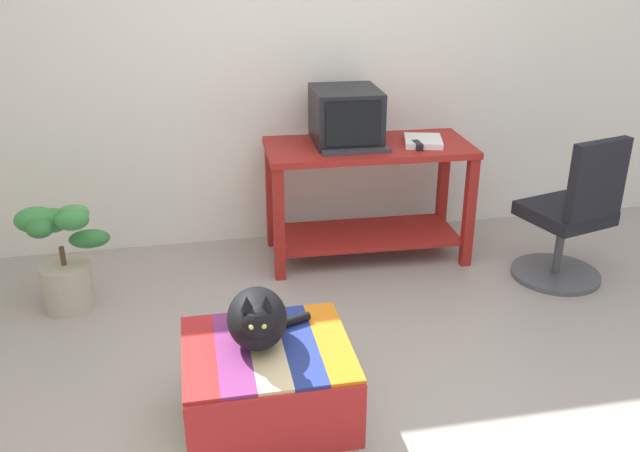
{
  "coord_description": "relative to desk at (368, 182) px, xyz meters",
  "views": [
    {
      "loc": [
        -0.69,
        -2.19,
        1.88
      ],
      "look_at": [
        -0.08,
        0.85,
        0.55
      ],
      "focal_mm": 37.9,
      "sensor_mm": 36.0,
      "label": 1
    }
  ],
  "objects": [
    {
      "name": "keyboard",
      "position": [
        -0.12,
        -0.12,
        0.25
      ],
      "size": [
        0.4,
        0.16,
        0.02
      ],
      "primitive_type": "cube",
      "rotation": [
        0.0,
        0.0,
        0.01
      ],
      "color": "#333338",
      "rests_on": "desk"
    },
    {
      "name": "book",
      "position": [
        0.32,
        -0.05,
        0.26
      ],
      "size": [
        0.28,
        0.31,
        0.04
      ],
      "primitive_type": "cube",
      "rotation": [
        0.0,
        0.0,
        -0.27
      ],
      "color": "white",
      "rests_on": "desk"
    },
    {
      "name": "pen",
      "position": [
        0.34,
        0.04,
        0.24
      ],
      "size": [
        0.14,
        0.02,
        0.01
      ],
      "primitive_type": "cylinder",
      "rotation": [
        0.0,
        1.57,
        3.04
      ],
      "color": "#2351B2",
      "rests_on": "desk"
    },
    {
      "name": "potted_plant",
      "position": [
        -1.77,
        -0.33,
        -0.2
      ],
      "size": [
        0.47,
        0.34,
        0.61
      ],
      "color": "#B7A893",
      "rests_on": "ground_plane"
    },
    {
      "name": "ottoman_with_blanket",
      "position": [
        -0.82,
        -1.52,
        -0.3
      ],
      "size": [
        0.67,
        0.6,
        0.38
      ],
      "color": "tan",
      "rests_on": "ground_plane"
    },
    {
      "name": "back_wall",
      "position": [
        -0.37,
        0.45,
        0.81
      ],
      "size": [
        8.0,
        0.1,
        2.6
      ],
      "primitive_type": "cube",
      "color": "silver",
      "rests_on": "ground_plane"
    },
    {
      "name": "tv_monitor",
      "position": [
        -0.13,
        0.07,
        0.4
      ],
      "size": [
        0.4,
        0.46,
        0.32
      ],
      "rotation": [
        0.0,
        0.0,
        -0.03
      ],
      "color": "black",
      "rests_on": "desk"
    },
    {
      "name": "cat",
      "position": [
        -0.85,
        -1.49,
        0.01
      ],
      "size": [
        0.37,
        0.36,
        0.28
      ],
      "rotation": [
        0.0,
        0.0,
        -0.08
      ],
      "color": "black",
      "rests_on": "ottoman_with_blanket"
    },
    {
      "name": "stapler",
      "position": [
        0.26,
        -0.14,
        0.26
      ],
      "size": [
        0.04,
        0.11,
        0.04
      ],
      "primitive_type": "cube",
      "rotation": [
        0.0,
        0.0,
        -0.01
      ],
      "color": "black",
      "rests_on": "desk"
    },
    {
      "name": "ground_plane",
      "position": [
        -0.37,
        -1.6,
        -0.49
      ],
      "size": [
        14.0,
        14.0,
        0.0
      ],
      "primitive_type": "plane",
      "color": "#9E9389"
    },
    {
      "name": "office_chair",
      "position": [
        1.06,
        -0.57,
        -0.11
      ],
      "size": [
        0.52,
        0.52,
        0.89
      ],
      "rotation": [
        0.0,
        0.0,
        3.41
      ],
      "color": "#4C4C51",
      "rests_on": "ground_plane"
    },
    {
      "name": "desk",
      "position": [
        0.0,
        0.0,
        0.0
      ],
      "size": [
        1.25,
        0.61,
        0.73
      ],
      "rotation": [
        0.0,
        0.0,
        -0.03
      ],
      "color": "maroon",
      "rests_on": "ground_plane"
    }
  ]
}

